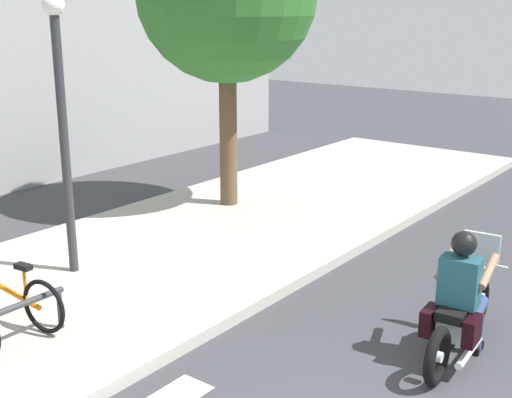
{
  "coord_description": "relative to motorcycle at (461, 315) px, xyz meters",
  "views": [
    {
      "loc": [
        -4.14,
        -1.7,
        3.61
      ],
      "look_at": [
        2.56,
        3.43,
        1.2
      ],
      "focal_mm": 47.47,
      "sensor_mm": 36.0,
      "label": 1
    }
  ],
  "objects": [
    {
      "name": "bicycle_4",
      "position": [
        -2.66,
        4.21,
        0.04
      ],
      "size": [
        0.48,
        1.68,
        0.75
      ],
      "color": "black",
      "rests_on": "sidewalk"
    },
    {
      "name": "motorcycle",
      "position": [
        0.0,
        0.0,
        0.0
      ],
      "size": [
        2.08,
        0.68,
        1.2
      ],
      "color": "black",
      "rests_on": "ground"
    },
    {
      "name": "rider",
      "position": [
        -0.08,
        -0.0,
        0.36
      ],
      "size": [
        0.65,
        0.57,
        1.42
      ],
      "color": "#1E4C59",
      "rests_on": "ground"
    },
    {
      "name": "sidewalk",
      "position": [
        -2.41,
        4.53,
        -0.38
      ],
      "size": [
        24.0,
        4.4,
        0.15
      ],
      "primitive_type": "cube",
      "color": "#A8A399",
      "rests_on": "ground"
    },
    {
      "name": "street_lamp",
      "position": [
        -1.24,
        4.93,
        1.87
      ],
      "size": [
        0.28,
        0.28,
        3.77
      ],
      "color": "#2D2D33",
      "rests_on": "ground"
    }
  ]
}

